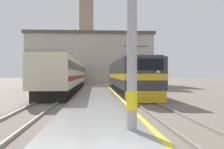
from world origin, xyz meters
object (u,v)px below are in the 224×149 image
object	(u,v)px
locomotive_train	(129,77)
catenary_mast	(134,11)
passenger_train	(71,74)
clock_tower	(87,19)

from	to	relation	value
locomotive_train	catenary_mast	bearing A→B (deg)	-96.94
passenger_train	catenary_mast	bearing A→B (deg)	-80.92
locomotive_train	catenary_mast	world-z (taller)	catenary_mast
passenger_train	clock_tower	bearing A→B (deg)	87.24
catenary_mast	passenger_train	bearing A→B (deg)	99.08
catenary_mast	clock_tower	xyz separation A→B (m)	(-3.21, 53.89, 10.99)
catenary_mast	locomotive_train	bearing A→B (deg)	83.06
passenger_train	clock_tower	distance (m)	29.08
passenger_train	catenary_mast	xyz separation A→B (m)	(4.46, -27.90, 1.98)
catenary_mast	clock_tower	size ratio (longest dim) A/B	0.26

